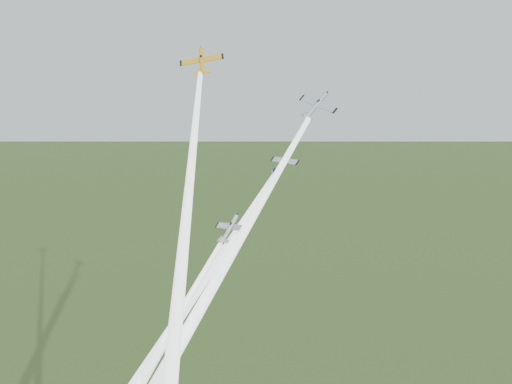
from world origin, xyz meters
The scene contains 7 objects.
plane_yellow centered at (-15.45, 2.21, 114.94)m, with size 8.65×8.58×1.35m, color #FCB015, non-canonical shape.
smoke_trail_yellow centered at (-3.56, -25.11, 85.82)m, with size 2.69×2.69×76.93m, color white, non-canonical shape.
plane_navy centered at (2.07, 1.35, 96.53)m, with size 6.78×6.72×1.06m, color #0E153E, non-canonical shape.
smoke_trail_navy centered at (-8.09, -24.24, 69.62)m, with size 2.69×2.69×70.59m, color white, non-canonical shape.
plane_silver_right centered at (7.63, 3.38, 106.96)m, with size 7.96×7.89×1.25m, color silver, non-canonical shape.
smoke_trail_silver_right centered at (0.55, -23.69, 79.61)m, with size 2.69×2.69×71.84m, color white, non-canonical shape.
plane_silver_low centered at (-2.21, -11.94, 86.42)m, with size 7.12×7.06×1.11m, color silver, non-canonical shape.
Camera 1 is at (47.65, -107.11, 113.79)m, focal length 45.00 mm.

